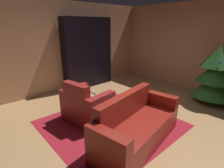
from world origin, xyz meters
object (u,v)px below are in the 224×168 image
at_px(coffee_table, 109,107).
at_px(bottle_on_table, 112,104).
at_px(book_stack_on_table, 107,103).
at_px(armchair_red, 86,107).
at_px(decorated_tree, 216,74).
at_px(bookshelf_unit, 91,53).
at_px(couch_red, 136,127).

xyz_separation_m(coffee_table, bottle_on_table, (0.18, -0.07, 0.15)).
bearing_deg(book_stack_on_table, bottle_on_table, -6.44).
relative_size(armchair_red, bottle_on_table, 3.86).
bearing_deg(armchair_red, decorated_tree, 65.08).
distance_m(book_stack_on_table, decorated_tree, 3.03).
height_order(bookshelf_unit, coffee_table, bookshelf_unit).
xyz_separation_m(bookshelf_unit, couch_red, (3.14, -1.25, -0.80)).
relative_size(couch_red, decorated_tree, 1.30).
height_order(armchair_red, book_stack_on_table, armchair_red).
distance_m(bookshelf_unit, book_stack_on_table, 2.69).
distance_m(coffee_table, decorated_tree, 3.00).
bearing_deg(bottle_on_table, armchair_red, -156.41).
xyz_separation_m(bookshelf_unit, coffee_table, (2.30, -1.18, -0.73)).
height_order(couch_red, book_stack_on_table, couch_red).
bearing_deg(bookshelf_unit, coffee_table, -27.25).
xyz_separation_m(couch_red, bottle_on_table, (-0.66, -0.00, 0.21)).
relative_size(couch_red, coffee_table, 2.77).
relative_size(bottle_on_table, decorated_tree, 0.18).
bearing_deg(armchair_red, couch_red, 11.38).
height_order(coffee_table, bottle_on_table, bottle_on_table).
xyz_separation_m(book_stack_on_table, decorated_tree, (1.06, 2.82, 0.33)).
height_order(bookshelf_unit, couch_red, bookshelf_unit).
bearing_deg(couch_red, bookshelf_unit, 158.21).
bearing_deg(couch_red, coffee_table, 175.22).
height_order(book_stack_on_table, bottle_on_table, bottle_on_table).
height_order(bookshelf_unit, book_stack_on_table, bookshelf_unit).
bearing_deg(coffee_table, couch_red, -4.78).
xyz_separation_m(coffee_table, book_stack_on_table, (0.00, -0.05, 0.09)).
bearing_deg(decorated_tree, armchair_red, -114.92).
bearing_deg(book_stack_on_table, couch_red, -1.28).
distance_m(couch_red, bottle_on_table, 0.69).
distance_m(coffee_table, bottle_on_table, 0.24).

